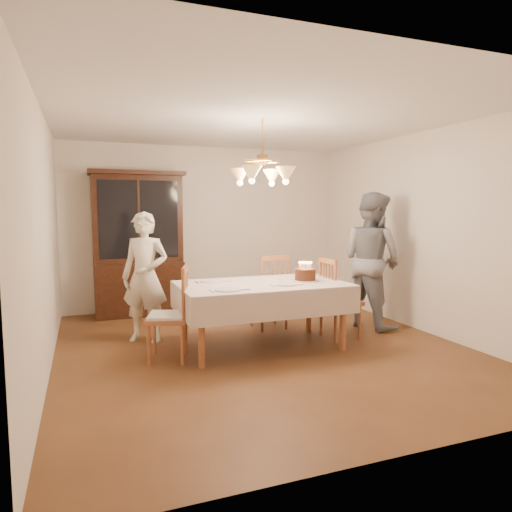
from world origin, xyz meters
name	(u,v)px	position (x,y,z in m)	size (l,w,h in m)	color
ground	(262,347)	(0.00, 0.00, 0.00)	(5.00, 5.00, 0.00)	#522E17
room_shell	(262,211)	(0.00, 0.00, 1.58)	(5.00, 5.00, 5.00)	white
dining_table	(262,289)	(0.00, 0.00, 0.68)	(1.90, 1.10, 0.76)	brown
china_hutch	(138,246)	(-1.13, 2.25, 1.04)	(1.38, 0.54, 2.16)	black
chair_far_side	(269,296)	(0.41, 0.79, 0.44)	(0.46, 0.44, 1.00)	brown
chair_left_end	(168,318)	(-1.09, -0.05, 0.45)	(0.53, 0.55, 1.00)	brown
chair_right_end	(340,302)	(1.06, 0.06, 0.44)	(0.43, 0.45, 1.00)	brown
elderly_woman	(145,277)	(-1.22, 0.76, 0.79)	(0.57, 0.38, 1.57)	#F0E5CA
adult_in_grey	(371,260)	(1.75, 0.39, 0.91)	(0.89, 0.69, 1.82)	slate
birthday_cake	(305,275)	(0.52, -0.05, 0.83)	(0.30, 0.30, 0.23)	white
place_setting_near_left	(229,290)	(-0.50, -0.32, 0.77)	(0.42, 0.27, 0.02)	white
place_setting_near_right	(287,285)	(0.20, -0.24, 0.77)	(0.37, 0.23, 0.02)	white
place_setting_far_left	(213,281)	(-0.50, 0.29, 0.77)	(0.40, 0.26, 0.02)	white
chandelier	(262,175)	(0.00, 0.00, 1.98)	(0.62, 0.62, 0.73)	#BF8C3F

